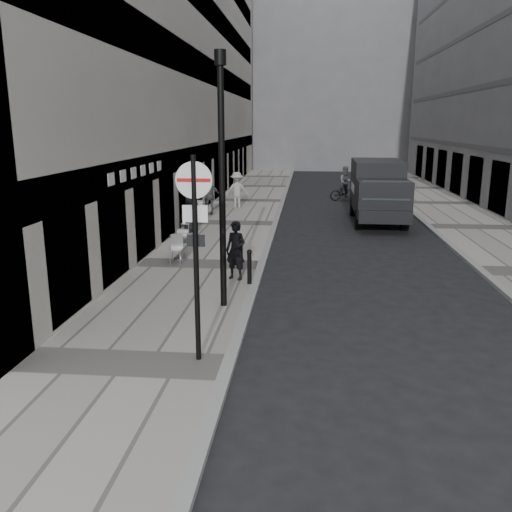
{
  "coord_description": "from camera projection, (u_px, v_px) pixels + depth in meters",
  "views": [
    {
      "loc": [
        1.44,
        -6.67,
        4.6
      ],
      "look_at": [
        0.21,
        6.35,
        1.4
      ],
      "focal_mm": 38.0,
      "sensor_mm": 36.0,
      "label": 1
    }
  ],
  "objects": [
    {
      "name": "pedestrian_a",
      "position": [
        210.0,
        196.0,
        27.26
      ],
      "size": [
        1.18,
        0.79,
        1.86
      ],
      "primitive_type": "imported",
      "rotation": [
        0.0,
        0.0,
        3.47
      ],
      "color": "#4E4F53",
      "rests_on": "sidewalk"
    },
    {
      "name": "cafe_table_far",
      "position": [
        196.0,
        212.0,
        24.88
      ],
      "size": [
        0.79,
        1.78,
        1.01
      ],
      "color": "#A7A7A9",
      "rests_on": "sidewalk"
    },
    {
      "name": "cafe_table_mid",
      "position": [
        180.0,
        245.0,
        18.35
      ],
      "size": [
        0.73,
        1.65,
        0.94
      ],
      "color": "#A3A3A5",
      "rests_on": "sidewalk"
    },
    {
      "name": "sign_post",
      "position": [
        195.0,
        233.0,
        10.01
      ],
      "size": [
        0.68,
        0.1,
        3.94
      ],
      "rotation": [
        0.0,
        0.0,
        0.0
      ],
      "color": "black",
      "rests_on": "sidewalk"
    },
    {
      "name": "bollard_far",
      "position": [
        249.0,
        268.0,
        15.48
      ],
      "size": [
        0.13,
        0.13,
        0.94
      ],
      "primitive_type": "cylinder",
      "color": "black",
      "rests_on": "sidewalk"
    },
    {
      "name": "sidewalk",
      "position": [
        232.0,
        224.0,
        25.25
      ],
      "size": [
        4.0,
        60.0,
        0.12
      ],
      "primitive_type": "cube",
      "color": "#A8A198",
      "rests_on": "ground"
    },
    {
      "name": "building_far",
      "position": [
        310.0,
        64.0,
        59.08
      ],
      "size": [
        24.0,
        16.0,
        22.0
      ],
      "primitive_type": "cube",
      "color": "slate",
      "rests_on": "ground"
    },
    {
      "name": "pedestrian_c",
      "position": [
        190.0,
        213.0,
        22.76
      ],
      "size": [
        0.98,
        0.88,
        1.68
      ],
      "primitive_type": "imported",
      "rotation": [
        0.0,
        0.0,
        3.69
      ],
      "color": "black",
      "rests_on": "sidewalk"
    },
    {
      "name": "building_left",
      "position": [
        175.0,
        42.0,
        29.78
      ],
      "size": [
        4.0,
        45.0,
        18.0
      ],
      "primitive_type": "cube",
      "color": "beige",
      "rests_on": "ground"
    },
    {
      "name": "pedestrian_b",
      "position": [
        237.0,
        190.0,
        29.33
      ],
      "size": [
        1.39,
        0.98,
        1.96
      ],
      "primitive_type": "imported",
      "rotation": [
        0.0,
        0.0,
        3.35
      ],
      "color": "#AAA49D",
      "rests_on": "sidewalk"
    },
    {
      "name": "cyclist",
      "position": [
        346.0,
        187.0,
        33.1
      ],
      "size": [
        2.04,
        1.1,
        2.09
      ],
      "rotation": [
        0.0,
        0.0,
        0.23
      ],
      "color": "black",
      "rests_on": "ground"
    },
    {
      "name": "ground",
      "position": [
        199.0,
        457.0,
        7.68
      ],
      "size": [
        120.0,
        120.0,
        0.0
      ],
      "primitive_type": "plane",
      "color": "black",
      "rests_on": "ground"
    },
    {
      "name": "panel_van",
      "position": [
        378.0,
        188.0,
        25.72
      ],
      "size": [
        2.4,
        6.19,
        2.89
      ],
      "rotation": [
        0.0,
        0.0,
        -0.02
      ],
      "color": "black",
      "rests_on": "ground"
    },
    {
      "name": "walking_man",
      "position": [
        236.0,
        250.0,
        15.86
      ],
      "size": [
        0.75,
        0.63,
        1.74
      ],
      "primitive_type": "imported",
      "rotation": [
        0.0,
        0.0,
        -0.4
      ],
      "color": "black",
      "rests_on": "sidewalk"
    },
    {
      "name": "bollard_near",
      "position": [
        241.0,
        255.0,
        17.19
      ],
      "size": [
        0.11,
        0.11,
        0.85
      ],
      "primitive_type": "cylinder",
      "color": "black",
      "rests_on": "sidewalk"
    },
    {
      "name": "far_sidewalk",
      "position": [
        475.0,
        228.0,
        24.25
      ],
      "size": [
        4.0,
        60.0,
        0.12
      ],
      "primitive_type": "cube",
      "color": "#A8A198",
      "rests_on": "ground"
    },
    {
      "name": "lamppost",
      "position": [
        222.0,
        170.0,
        12.94
      ],
      "size": [
        0.28,
        0.28,
        6.13
      ],
      "color": "black",
      "rests_on": "sidewalk"
    },
    {
      "name": "cafe_table_near",
      "position": [
        189.0,
        221.0,
        23.28
      ],
      "size": [
        0.63,
        1.43,
        0.81
      ],
      "color": "silver",
      "rests_on": "sidewalk"
    }
  ]
}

